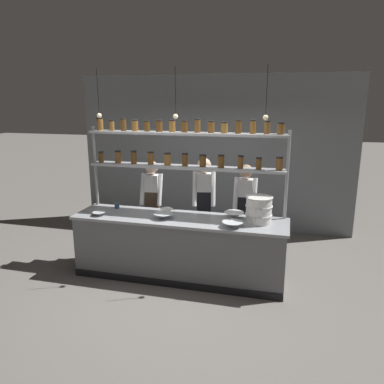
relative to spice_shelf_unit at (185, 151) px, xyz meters
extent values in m
plane|color=slate|center=(0.00, -0.33, -1.84)|extent=(40.00, 40.00, 0.00)
cube|color=gray|center=(0.00, 2.07, -0.31)|extent=(5.51, 0.12, 3.05)
cube|color=slate|center=(0.00, -0.33, -1.40)|extent=(3.05, 0.72, 0.88)
cube|color=#999BA0|center=(0.00, -0.33, -0.94)|extent=(3.11, 0.76, 0.04)
cube|color=black|center=(0.00, -0.70, -1.79)|extent=(3.05, 0.03, 0.10)
cylinder|color=#999BA0|center=(-1.47, 0.00, -0.75)|extent=(0.04, 0.04, 2.17)
cylinder|color=#999BA0|center=(1.48, 0.00, -0.75)|extent=(0.04, 0.04, 2.17)
cube|color=#999BA0|center=(0.00, 0.00, -0.24)|extent=(2.95, 0.28, 0.04)
cylinder|color=#513314|center=(-1.36, 0.00, -0.15)|extent=(0.08, 0.08, 0.14)
cylinder|color=black|center=(-1.36, 0.00, -0.07)|extent=(0.08, 0.08, 0.02)
cylinder|color=brown|center=(-1.07, 0.00, -0.13)|extent=(0.09, 0.09, 0.17)
cylinder|color=black|center=(-1.07, 0.00, -0.04)|extent=(0.10, 0.10, 0.02)
cylinder|color=#513314|center=(-0.81, 0.00, -0.13)|extent=(0.09, 0.09, 0.18)
cylinder|color=black|center=(-0.81, 0.00, -0.03)|extent=(0.09, 0.09, 0.02)
cylinder|color=brown|center=(-0.53, 0.00, -0.13)|extent=(0.09, 0.09, 0.18)
cylinder|color=black|center=(-0.53, 0.00, -0.03)|extent=(0.09, 0.09, 0.02)
cylinder|color=brown|center=(-0.27, 0.00, -0.14)|extent=(0.10, 0.10, 0.17)
cylinder|color=black|center=(-0.27, 0.00, -0.04)|extent=(0.10, 0.10, 0.02)
cylinder|color=#513314|center=(0.00, 0.00, -0.13)|extent=(0.09, 0.09, 0.17)
cylinder|color=black|center=(0.00, 0.00, -0.04)|extent=(0.09, 0.09, 0.02)
cylinder|color=#513314|center=(0.27, 0.00, -0.14)|extent=(0.10, 0.10, 0.16)
cylinder|color=black|center=(0.27, 0.00, -0.05)|extent=(0.10, 0.10, 0.02)
cylinder|color=#513314|center=(0.54, 0.00, -0.14)|extent=(0.10, 0.10, 0.17)
cylinder|color=black|center=(0.54, 0.00, -0.04)|extent=(0.10, 0.10, 0.02)
cylinder|color=brown|center=(0.82, 0.00, -0.14)|extent=(0.08, 0.08, 0.17)
cylinder|color=black|center=(0.82, 0.00, -0.04)|extent=(0.09, 0.09, 0.02)
cylinder|color=brown|center=(1.08, 0.00, -0.15)|extent=(0.08, 0.08, 0.15)
cylinder|color=black|center=(1.08, 0.00, -0.06)|extent=(0.08, 0.08, 0.02)
cylinder|color=brown|center=(1.36, 0.00, -0.14)|extent=(0.09, 0.09, 0.17)
cylinder|color=black|center=(1.36, 0.00, -0.04)|extent=(0.10, 0.10, 0.02)
cube|color=#999BA0|center=(0.00, 0.00, 0.26)|extent=(2.95, 0.28, 0.04)
cylinder|color=brown|center=(-1.35, 0.00, 0.36)|extent=(0.10, 0.10, 0.18)
cylinder|color=black|center=(-1.35, 0.00, 0.46)|extent=(0.10, 0.10, 0.02)
cylinder|color=brown|center=(-1.15, 0.00, 0.35)|extent=(0.08, 0.08, 0.14)
cylinder|color=black|center=(-1.15, 0.00, 0.43)|extent=(0.08, 0.08, 0.02)
cylinder|color=#513314|center=(-0.96, 0.00, 0.36)|extent=(0.09, 0.09, 0.17)
cylinder|color=black|center=(-0.96, 0.00, 0.46)|extent=(0.09, 0.09, 0.02)
cylinder|color=brown|center=(-0.77, 0.00, 0.35)|extent=(0.10, 0.10, 0.15)
cylinder|color=black|center=(-0.77, 0.00, 0.44)|extent=(0.10, 0.10, 0.02)
cylinder|color=#513314|center=(-0.58, 0.00, 0.35)|extent=(0.08, 0.08, 0.14)
cylinder|color=black|center=(-0.58, 0.00, 0.43)|extent=(0.08, 0.08, 0.02)
cylinder|color=#513314|center=(-0.39, 0.00, 0.35)|extent=(0.10, 0.10, 0.15)
cylinder|color=black|center=(-0.39, 0.00, 0.44)|extent=(0.10, 0.10, 0.02)
cylinder|color=brown|center=(-0.19, 0.00, 0.35)|extent=(0.09, 0.09, 0.16)
cylinder|color=black|center=(-0.19, 0.00, 0.44)|extent=(0.10, 0.10, 0.02)
cylinder|color=#513314|center=(0.00, 0.00, 0.35)|extent=(0.09, 0.09, 0.15)
cylinder|color=black|center=(0.00, 0.00, 0.44)|extent=(0.09, 0.09, 0.02)
cylinder|color=brown|center=(0.19, 0.00, 0.36)|extent=(0.08, 0.08, 0.18)
cylinder|color=black|center=(0.19, 0.00, 0.46)|extent=(0.09, 0.09, 0.02)
cylinder|color=brown|center=(0.39, 0.00, 0.35)|extent=(0.09, 0.09, 0.15)
cylinder|color=black|center=(0.39, 0.00, 0.44)|extent=(0.10, 0.10, 0.02)
cylinder|color=brown|center=(0.58, 0.00, 0.35)|extent=(0.10, 0.10, 0.14)
cylinder|color=black|center=(0.58, 0.00, 0.43)|extent=(0.10, 0.10, 0.02)
cylinder|color=#513314|center=(0.78, 0.00, 0.36)|extent=(0.08, 0.08, 0.17)
cylinder|color=black|center=(0.78, 0.00, 0.45)|extent=(0.08, 0.08, 0.02)
cylinder|color=brown|center=(0.98, 0.00, 0.36)|extent=(0.08, 0.08, 0.17)
cylinder|color=black|center=(0.98, 0.00, 0.46)|extent=(0.08, 0.08, 0.02)
cylinder|color=brown|center=(1.17, 0.00, 0.36)|extent=(0.08, 0.08, 0.16)
cylinder|color=black|center=(1.17, 0.00, 0.45)|extent=(0.08, 0.08, 0.02)
cylinder|color=brown|center=(1.36, 0.00, 0.35)|extent=(0.10, 0.10, 0.14)
cylinder|color=black|center=(1.36, 0.00, 0.43)|extent=(0.10, 0.10, 0.02)
cylinder|color=black|center=(-0.73, 0.32, -1.45)|extent=(0.11, 0.11, 0.78)
cylinder|color=black|center=(-0.57, 0.34, -1.45)|extent=(0.11, 0.11, 0.78)
cube|color=#473828|center=(-0.65, 0.33, -0.89)|extent=(0.24, 0.19, 0.34)
cube|color=white|center=(-0.65, 0.33, -0.59)|extent=(0.24, 0.20, 0.28)
sphere|color=beige|center=(-0.65, 0.33, -0.33)|extent=(0.21, 0.21, 0.21)
cylinder|color=white|center=(-0.79, 0.26, -0.68)|extent=(0.09, 0.25, 0.51)
cylinder|color=white|center=(-0.50, 0.29, -0.68)|extent=(0.09, 0.25, 0.51)
cylinder|color=black|center=(0.14, 0.32, -1.43)|extent=(0.11, 0.11, 0.82)
cylinder|color=black|center=(0.30, 0.35, -1.43)|extent=(0.11, 0.11, 0.82)
cube|color=black|center=(0.22, 0.33, -0.85)|extent=(0.25, 0.21, 0.35)
cube|color=white|center=(0.22, 0.33, -0.52)|extent=(0.25, 0.22, 0.29)
sphere|color=beige|center=(0.22, 0.33, -0.25)|extent=(0.22, 0.22, 0.22)
cylinder|color=white|center=(0.09, 0.25, -0.62)|extent=(0.12, 0.26, 0.54)
cylinder|color=white|center=(0.38, 0.31, -0.62)|extent=(0.12, 0.26, 0.54)
cylinder|color=black|center=(0.79, 0.41, -1.45)|extent=(0.11, 0.11, 0.77)
cylinder|color=black|center=(0.95, 0.41, -1.45)|extent=(0.11, 0.11, 0.77)
cube|color=black|center=(0.87, 0.41, -0.90)|extent=(0.22, 0.17, 0.33)
cube|color=white|center=(0.87, 0.41, -0.59)|extent=(0.22, 0.18, 0.27)
sphere|color=#A37A5B|center=(0.87, 0.41, -0.33)|extent=(0.20, 0.20, 0.20)
cylinder|color=white|center=(0.72, 0.35, -0.68)|extent=(0.07, 0.24, 0.51)
cylinder|color=white|center=(1.01, 0.35, -0.68)|extent=(0.07, 0.24, 0.51)
cylinder|color=white|center=(1.13, -0.27, -0.86)|extent=(0.35, 0.35, 0.11)
cylinder|color=silver|center=(1.13, -0.27, -0.80)|extent=(0.37, 0.37, 0.01)
cylinder|color=white|center=(1.13, -0.27, -0.74)|extent=(0.35, 0.35, 0.11)
cylinder|color=silver|center=(1.13, -0.27, -0.68)|extent=(0.37, 0.37, 0.01)
cylinder|color=white|center=(1.13, -0.27, -0.62)|extent=(0.35, 0.35, 0.11)
cylinder|color=silver|center=(1.13, -0.27, -0.55)|extent=(0.37, 0.37, 0.01)
cylinder|color=#B2B7BC|center=(-1.16, -0.53, -0.91)|extent=(0.09, 0.09, 0.01)
cone|color=#B2B7BC|center=(-1.16, -0.53, -0.89)|extent=(0.19, 0.19, 0.05)
cylinder|color=silver|center=(-0.25, -0.14, -0.91)|extent=(0.09, 0.09, 0.01)
cone|color=silver|center=(-0.25, -0.14, -0.89)|extent=(0.20, 0.20, 0.06)
cylinder|color=white|center=(0.77, -0.13, -0.91)|extent=(0.13, 0.13, 0.01)
cone|color=white|center=(0.77, -0.13, -0.88)|extent=(0.29, 0.29, 0.08)
cylinder|color=#B2B7BC|center=(-0.20, -0.43, -0.91)|extent=(0.13, 0.13, 0.01)
cone|color=#B2B7BC|center=(-0.20, -0.43, -0.88)|extent=(0.28, 0.28, 0.08)
cylinder|color=silver|center=(0.82, -0.56, -0.91)|extent=(0.13, 0.13, 0.01)
cone|color=silver|center=(0.82, -0.56, -0.88)|extent=(0.28, 0.28, 0.08)
cylinder|color=#334C70|center=(-1.07, -0.12, -0.88)|extent=(0.07, 0.07, 0.08)
cylinder|color=black|center=(-1.17, -0.33, 0.84)|extent=(0.01, 0.01, 0.65)
sphere|color=#F9E5B2|center=(-1.17, -0.33, 0.51)|extent=(0.07, 0.07, 0.07)
cylinder|color=black|center=(-0.03, -0.33, 0.84)|extent=(0.01, 0.01, 0.65)
sphere|color=#F9E5B2|center=(-0.03, -0.33, 0.51)|extent=(0.07, 0.07, 0.07)
cylinder|color=black|center=(1.17, -0.33, 0.84)|extent=(0.01, 0.01, 0.65)
sphere|color=#F9E5B2|center=(1.17, -0.33, 0.51)|extent=(0.07, 0.07, 0.07)
camera|label=1|loc=(1.47, -5.27, 0.75)|focal=35.00mm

